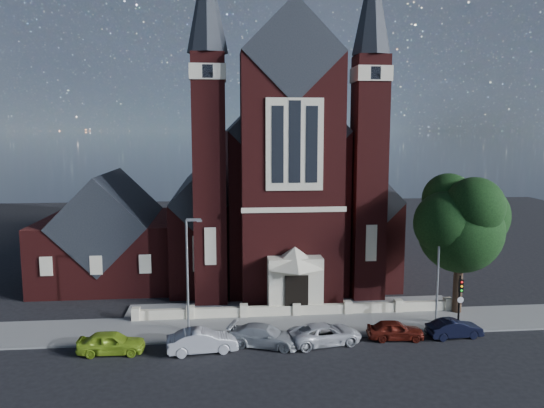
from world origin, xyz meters
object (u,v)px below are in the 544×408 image
at_px(car_silver_a, 202,341).
at_px(car_silver_b, 265,336).
at_px(parish_hall, 111,238).
at_px(street_lamp_left, 189,268).
at_px(church, 275,187).
at_px(street_tree, 464,225).
at_px(traffic_signal, 460,295).
at_px(car_white_suv, 325,334).
at_px(car_dark_red, 395,330).
at_px(car_lime_van, 111,343).
at_px(street_lamp_right, 440,262).
at_px(car_navy, 454,328).

xyz_separation_m(car_silver_a, car_silver_b, (4.05, 0.60, -0.04)).
height_order(parish_hall, street_lamp_left, parish_hall).
xyz_separation_m(church, street_tree, (12.60, -17.23, -1.23)).
xyz_separation_m(traffic_signal, car_white_suv, (-9.85, -1.35, -1.90)).
distance_m(parish_hall, car_white_suv, 24.33).
xyz_separation_m(street_tree, car_dark_red, (-6.55, -4.34, -6.31)).
relative_size(street_lamp_left, car_silver_b, 1.70).
bearing_deg(car_lime_van, car_silver_a, -92.17).
bearing_deg(car_silver_b, street_lamp_right, -58.39).
bearing_deg(street_tree, street_lamp_right, -145.74).
bearing_deg(car_navy, church, 20.02).
bearing_deg(street_lamp_left, car_navy, -8.47).
bearing_deg(car_silver_a, street_tree, -82.60).
bearing_deg(car_navy, street_tree, -33.97).
bearing_deg(car_dark_red, car_navy, -85.96).
bearing_deg(car_silver_a, parish_hall, 19.82).
bearing_deg(street_lamp_right, car_dark_red, -146.98).
relative_size(car_lime_van, car_dark_red, 1.10).
distance_m(street_lamp_left, street_lamp_right, 18.00).
xyz_separation_m(parish_hall, street_lamp_left, (8.09, -14.00, 0.59)).
distance_m(traffic_signal, car_navy, 2.40).
xyz_separation_m(car_silver_b, car_navy, (13.05, 0.22, -0.07)).
distance_m(parish_hall, street_lamp_right, 29.62).
distance_m(church, street_tree, 21.38).
xyz_separation_m(church, traffic_signal, (11.00, -20.52, -5.60)).
relative_size(parish_hall, street_lamp_left, 1.51).
xyz_separation_m(street_tree, car_silver_a, (-19.53, -5.22, -6.22)).
xyz_separation_m(street_lamp_right, car_silver_a, (-17.02, -3.51, -3.86)).
xyz_separation_m(street_lamp_left, car_silver_b, (5.04, -2.91, -3.91)).
bearing_deg(car_lime_van, church, -28.49).
bearing_deg(car_dark_red, parish_hall, 57.89).
bearing_deg(car_dark_red, car_silver_b, 96.74).
bearing_deg(church, car_silver_a, -107.15).
distance_m(street_lamp_left, car_white_suv, 10.30).
relative_size(street_lamp_left, car_silver_a, 1.81).
distance_m(traffic_signal, car_silver_a, 18.13).
xyz_separation_m(parish_hall, car_silver_b, (13.13, -16.91, -3.32)).
relative_size(church, traffic_signal, 8.72).
bearing_deg(street_tree, street_lamp_left, -175.24).
height_order(car_lime_van, car_white_suv, car_lime_van).
distance_m(parish_hall, car_navy, 31.23).
bearing_deg(traffic_signal, street_lamp_right, 120.01).
distance_m(street_lamp_left, car_silver_b, 7.01).
xyz_separation_m(traffic_signal, car_silver_b, (-13.87, -1.34, -1.89)).
relative_size(car_lime_van, car_navy, 1.11).
xyz_separation_m(parish_hall, car_dark_red, (22.05, -16.63, -3.36)).
height_order(parish_hall, car_silver_b, parish_hall).
bearing_deg(car_lime_van, car_white_suv, -87.71).
bearing_deg(street_lamp_right, car_lime_van, -172.07).
bearing_deg(car_silver_a, church, -24.71).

